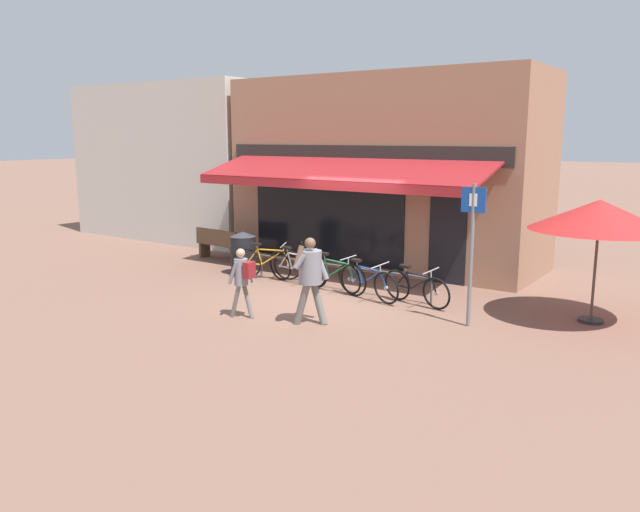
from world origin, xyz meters
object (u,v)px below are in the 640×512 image
object	(u,v)px
bicycle_black	(416,288)
pedestrian_adult	(310,272)
bicycle_blue	(367,282)
bicycle_orange	(267,263)
parking_sign	(472,241)
bicycle_silver	(297,268)
litter_bin	(243,253)
pedestrian_child	(242,275)
park_bench	(220,244)
bicycle_green	(334,275)
cafe_parasol	(600,215)

from	to	relation	value
bicycle_black	pedestrian_adult	distance (m)	2.57
bicycle_blue	bicycle_orange	bearing A→B (deg)	-170.19
pedestrian_adult	parking_sign	world-z (taller)	parking_sign
bicycle_silver	litter_bin	size ratio (longest dim) A/B	1.69
bicycle_blue	parking_sign	xyz separation A→B (m)	(2.46, -0.60, 1.19)
pedestrian_child	park_bench	bearing A→B (deg)	-44.26
bicycle_green	pedestrian_adult	distance (m)	2.51
bicycle_silver	bicycle_black	world-z (taller)	bicycle_silver
park_bench	bicycle_silver	bearing A→B (deg)	-12.62
pedestrian_adult	bicycle_blue	bearing A→B (deg)	-93.22
bicycle_silver	pedestrian_child	xyz separation A→B (m)	(0.81, -2.76, 0.45)
bicycle_green	bicycle_black	distance (m)	1.96
bicycle_black	pedestrian_child	size ratio (longest dim) A/B	1.23
parking_sign	bicycle_green	bearing A→B (deg)	167.90
bicycle_green	bicycle_blue	bearing A→B (deg)	1.02
litter_bin	cafe_parasol	distance (m)	8.11
bicycle_orange	bicycle_black	world-z (taller)	bicycle_orange
bicycle_black	cafe_parasol	distance (m)	3.66
pedestrian_child	parking_sign	bearing A→B (deg)	-154.75
park_bench	bicycle_orange	bearing A→B (deg)	-17.69
bicycle_silver	pedestrian_child	world-z (taller)	pedestrian_child
litter_bin	cafe_parasol	bearing A→B (deg)	4.22
bicycle_blue	litter_bin	size ratio (longest dim) A/B	1.64
parking_sign	park_bench	distance (m)	8.24
bicycle_orange	park_bench	bearing A→B (deg)	134.57
litter_bin	bicycle_silver	bearing A→B (deg)	-2.83
bicycle_orange	bicycle_silver	bearing A→B (deg)	-24.32
bicycle_orange	pedestrian_adult	bearing A→B (deg)	-61.89
pedestrian_child	parking_sign	distance (m)	4.21
parking_sign	bicycle_silver	bearing A→B (deg)	169.21
bicycle_orange	bicycle_silver	world-z (taller)	bicycle_orange
bicycle_green	bicycle_black	world-z (taller)	bicycle_green
bicycle_silver	bicycle_black	distance (m)	3.08
bicycle_silver	pedestrian_child	distance (m)	2.91
cafe_parasol	bicycle_green	bearing A→B (deg)	-171.10
bicycle_green	parking_sign	distance (m)	3.64
bicycle_silver	pedestrian_child	bearing A→B (deg)	-65.83
pedestrian_adult	cafe_parasol	distance (m)	5.27
bicycle_silver	pedestrian_adult	xyz separation A→B (m)	(2.08, -2.38, 0.58)
bicycle_silver	bicycle_blue	xyz separation A→B (m)	(2.03, -0.26, -0.01)
litter_bin	parking_sign	distance (m)	6.35
bicycle_orange	bicycle_black	xyz separation A→B (m)	(3.96, -0.11, -0.03)
bicycle_orange	pedestrian_child	distance (m)	3.29
bicycle_silver	parking_sign	world-z (taller)	parking_sign
bicycle_green	bicycle_blue	distance (m)	0.92
bicycle_silver	bicycle_blue	world-z (taller)	bicycle_silver
bicycle_orange	litter_bin	bearing A→B (deg)	152.66
bicycle_orange	pedestrian_adult	size ratio (longest dim) A/B	1.03
bicycle_blue	park_bench	bearing A→B (deg)	-178.44
pedestrian_adult	pedestrian_child	xyz separation A→B (m)	(-1.28, -0.39, -0.14)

